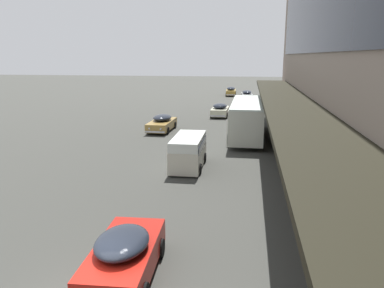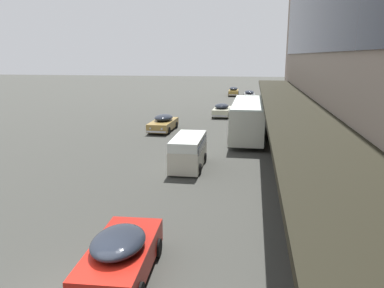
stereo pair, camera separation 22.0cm
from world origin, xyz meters
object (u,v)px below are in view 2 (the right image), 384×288
(sedan_far_back, at_px, (234,91))
(sedan_second_mid, at_px, (163,123))
(sedan_lead_near, at_px, (250,105))
(vw_van, at_px, (189,150))
(pedestrian_at_kerb, at_px, (318,191))
(transit_bus_kerbside_front, at_px, (248,117))
(sedan_trailing_near, at_px, (249,95))
(sedan_oncoming_front, at_px, (121,254))
(sedan_oncoming_rear, at_px, (222,110))

(sedan_far_back, bearing_deg, sedan_second_mid, -98.26)
(sedan_far_back, height_order, sedan_lead_near, sedan_lead_near)
(vw_van, height_order, pedestrian_at_kerb, pedestrian_at_kerb)
(transit_bus_kerbside_front, height_order, sedan_trailing_near, transit_bus_kerbside_front)
(sedan_second_mid, bearing_deg, sedan_trailing_near, 74.47)
(sedan_lead_near, relative_size, pedestrian_at_kerb, 2.69)
(sedan_oncoming_front, height_order, sedan_trailing_near, sedan_oncoming_front)
(sedan_far_back, relative_size, vw_van, 1.11)
(sedan_trailing_near, bearing_deg, vw_van, -94.87)
(sedan_oncoming_rear, xyz_separation_m, sedan_lead_near, (3.09, 4.37, 0.03))
(vw_van, bearing_deg, sedan_oncoming_rear, 88.96)
(sedan_trailing_near, bearing_deg, sedan_oncoming_front, -93.78)
(transit_bus_kerbside_front, xyz_separation_m, sedan_second_mid, (-7.71, 1.92, -1.03))
(vw_van, distance_m, pedestrian_at_kerb, 9.27)
(transit_bus_kerbside_front, xyz_separation_m, pedestrian_at_kerb, (3.19, -15.59, -0.59))
(sedan_lead_near, bearing_deg, pedestrian_at_kerb, -84.15)
(sedan_oncoming_front, xyz_separation_m, sedan_far_back, (0.53, 55.62, -0.01))
(transit_bus_kerbside_front, distance_m, vw_van, 9.78)
(transit_bus_kerbside_front, distance_m, sedan_far_back, 34.59)
(sedan_far_back, distance_m, vw_van, 43.58)
(sedan_oncoming_front, distance_m, sedan_second_mid, 23.48)
(transit_bus_kerbside_front, height_order, vw_van, transit_bus_kerbside_front)
(sedan_oncoming_front, relative_size, sedan_far_back, 0.88)
(sedan_trailing_near, distance_m, sedan_second_mid, 28.00)
(sedan_trailing_near, relative_size, vw_van, 1.08)
(sedan_oncoming_rear, xyz_separation_m, sedan_second_mid, (-4.63, -9.19, -0.01))
(sedan_oncoming_rear, height_order, vw_van, vw_van)
(sedan_oncoming_rear, bearing_deg, transit_bus_kerbside_front, -74.47)
(sedan_oncoming_rear, xyz_separation_m, sedan_trailing_near, (2.87, 17.79, -0.01))
(sedan_second_mid, bearing_deg, sedan_oncoming_front, -79.72)
(sedan_trailing_near, distance_m, vw_van, 38.17)
(sedan_trailing_near, xyz_separation_m, pedestrian_at_kerb, (3.40, -44.49, 0.45))
(sedan_lead_near, xyz_separation_m, vw_van, (-3.46, -24.61, 0.32))
(transit_bus_kerbside_front, relative_size, sedan_oncoming_front, 2.31)
(transit_bus_kerbside_front, xyz_separation_m, sedan_far_back, (-2.99, 34.44, -1.01))
(sedan_oncoming_front, distance_m, sedan_trailing_near, 50.19)
(sedan_lead_near, distance_m, pedestrian_at_kerb, 31.24)
(sedan_lead_near, bearing_deg, transit_bus_kerbside_front, -90.01)
(sedan_lead_near, bearing_deg, sedan_trailing_near, 90.94)
(sedan_oncoming_rear, xyz_separation_m, pedestrian_at_kerb, (6.27, -26.70, 0.44))
(sedan_oncoming_front, xyz_separation_m, sedan_oncoming_rear, (0.44, 32.29, -0.03))
(transit_bus_kerbside_front, relative_size, sedan_trailing_near, 2.07)
(transit_bus_kerbside_front, distance_m, sedan_lead_near, 15.52)
(sedan_oncoming_rear, bearing_deg, sedan_trailing_near, 80.83)
(transit_bus_kerbside_front, bearing_deg, sedan_lead_near, 89.99)
(pedestrian_at_kerb, bearing_deg, vw_van, 135.77)
(sedan_oncoming_rear, relative_size, sedan_second_mid, 0.90)
(sedan_second_mid, relative_size, sedan_lead_near, 0.98)
(sedan_far_back, distance_m, pedestrian_at_kerb, 50.42)
(vw_van, bearing_deg, sedan_second_mid, 111.08)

